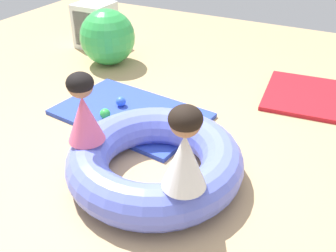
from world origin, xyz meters
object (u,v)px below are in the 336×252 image
object	(u,v)px
child_in_pink	(83,109)
inflatable_cushion	(155,161)
play_ball_orange	(130,129)
storage_cube	(94,25)
exercise_ball_large	(108,37)
child_in_white	(185,149)
play_ball_green	(105,114)
play_ball_blue	(121,102)

from	to	relation	value
child_in_pink	inflatable_cushion	bearing A→B (deg)	-13.63
play_ball_orange	storage_cube	distance (m)	2.30
child_in_pink	play_ball_orange	world-z (taller)	child_in_pink
exercise_ball_large	storage_cube	size ratio (longest dim) A/B	1.14
child_in_white	play_ball_green	world-z (taller)	child_in_white
play_ball_orange	play_ball_blue	bearing A→B (deg)	132.72
child_in_white	storage_cube	size ratio (longest dim) A/B	0.94
exercise_ball_large	child_in_pink	bearing A→B (deg)	-58.75
play_ball_orange	play_ball_green	xyz separation A→B (m)	(-0.33, 0.11, 0.00)
child_in_pink	play_ball_green	bearing A→B (deg)	81.83
play_ball_orange	child_in_pink	bearing A→B (deg)	-90.05
play_ball_green	storage_cube	xyz separation A→B (m)	(-1.25, 1.55, 0.19)
child_in_pink	exercise_ball_large	xyz separation A→B (m)	(-1.10, 1.81, -0.22)
play_ball_orange	play_ball_green	distance (m)	0.35
child_in_white	play_ball_green	size ratio (longest dim) A/B	5.57
inflatable_cushion	storage_cube	xyz separation A→B (m)	(-2.03, 2.03, 0.13)
child_in_white	play_ball_blue	world-z (taller)	child_in_white
child_in_pink	play_ball_blue	distance (m)	1.07
inflatable_cushion	exercise_ball_large	bearing A→B (deg)	133.34
inflatable_cushion	play_ball_blue	size ratio (longest dim) A/B	13.35
play_ball_green	exercise_ball_large	world-z (taller)	exercise_ball_large
child_in_white	play_ball_orange	world-z (taller)	child_in_white
child_in_pink	storage_cube	xyz separation A→B (m)	(-1.59, 2.20, -0.26)
child_in_pink	play_ball_green	xyz separation A→B (m)	(-0.33, 0.65, -0.46)
child_in_white	play_ball_orange	xyz separation A→B (m)	(-0.81, 0.67, -0.47)
play_ball_orange	play_ball_blue	distance (m)	0.50
child_in_pink	exercise_ball_large	bearing A→B (deg)	86.06
play_ball_blue	play_ball_orange	bearing A→B (deg)	-47.28
play_ball_orange	exercise_ball_large	bearing A→B (deg)	130.99
storage_cube	child_in_pink	bearing A→B (deg)	-54.27
child_in_white	exercise_ball_large	distance (m)	2.73
inflatable_cushion	exercise_ball_large	size ratio (longest dim) A/B	1.96
play_ball_orange	play_ball_blue	xyz separation A→B (m)	(-0.34, 0.36, 0.00)
child_in_white	play_ball_blue	bearing A→B (deg)	-161.74
child_in_pink	child_in_white	distance (m)	0.82
child_in_pink	play_ball_orange	size ratio (longest dim) A/B	5.63
play_ball_green	play_ball_blue	distance (m)	0.26
exercise_ball_large	storage_cube	bearing A→B (deg)	140.87
child_in_pink	child_in_white	size ratio (longest dim) A/B	0.95
child_in_white	exercise_ball_large	xyz separation A→B (m)	(-1.91, 1.93, -0.24)
play_ball_blue	child_in_white	bearing A→B (deg)	-42.09
play_ball_green	play_ball_orange	bearing A→B (deg)	-17.61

